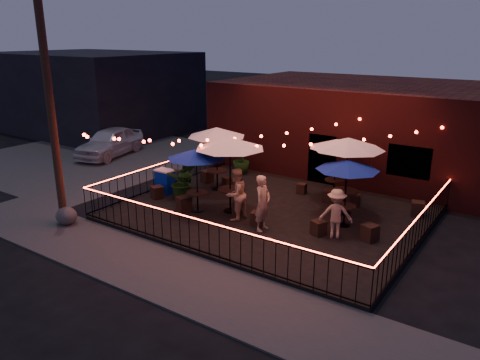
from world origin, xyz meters
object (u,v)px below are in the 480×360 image
(utility_pole, at_px, (50,105))
(cafe_table_0, at_px, (196,155))
(cooler, at_px, (165,181))
(cafe_table_2, at_px, (230,144))
(cafe_table_3, at_px, (337,144))
(cafe_table_1, at_px, (217,133))
(cafe_table_4, at_px, (348,166))
(boulder, at_px, (66,216))
(cafe_table_5, at_px, (348,144))

(utility_pole, xyz_separation_m, cafe_table_0, (3.23, 3.17, -1.80))
(cafe_table_0, distance_m, cooler, 2.90)
(cafe_table_2, xyz_separation_m, cafe_table_3, (2.40, 3.44, -0.35))
(utility_pole, xyz_separation_m, cafe_table_1, (2.32, 5.51, -1.55))
(cafe_table_1, bearing_deg, cooler, -131.88)
(cafe_table_1, bearing_deg, cafe_table_2, -42.48)
(cooler, bearing_deg, cafe_table_4, 6.65)
(cafe_table_4, xyz_separation_m, cooler, (-7.07, -0.86, -1.54))
(boulder, bearing_deg, cafe_table_2, 43.74)
(cafe_table_4, distance_m, cooler, 7.29)
(utility_pole, relative_size, cafe_table_1, 3.09)
(utility_pole, bearing_deg, cafe_table_2, 42.15)
(cafe_table_0, relative_size, cafe_table_1, 1.03)
(cafe_table_2, height_order, cafe_table_3, cafe_table_2)
(cafe_table_0, xyz_separation_m, cafe_table_5, (4.33, 2.71, 0.40))
(cafe_table_4, relative_size, cooler, 2.72)
(cafe_table_3, bearing_deg, cafe_table_4, -59.69)
(utility_pole, distance_m, cafe_table_5, 9.68)
(cafe_table_5, height_order, boulder, cafe_table_5)
(utility_pole, distance_m, cafe_table_4, 9.52)
(cafe_table_3, height_order, cooler, cafe_table_3)
(cafe_table_2, distance_m, cafe_table_5, 3.96)
(cafe_table_1, distance_m, cafe_table_3, 4.61)
(cooler, relative_size, boulder, 1.14)
(cafe_table_0, distance_m, boulder, 4.79)
(cafe_table_3, bearing_deg, cafe_table_1, -158.08)
(cafe_table_3, relative_size, cafe_table_5, 0.74)
(cafe_table_3, bearing_deg, cafe_table_2, -124.92)
(cafe_table_3, height_order, cafe_table_4, cafe_table_3)
(cafe_table_1, distance_m, cafe_table_5, 5.26)
(cafe_table_1, xyz_separation_m, boulder, (-2.12, -5.54, -2.13))
(cafe_table_1, relative_size, boulder, 3.11)
(utility_pole, relative_size, cooler, 8.43)
(utility_pole, xyz_separation_m, cafe_table_5, (7.57, 5.88, -1.40))
(cafe_table_0, relative_size, cafe_table_2, 0.94)
(cafe_table_3, distance_m, boulder, 9.86)
(cafe_table_2, distance_m, boulder, 5.97)
(cafe_table_0, xyz_separation_m, boulder, (-3.04, -3.20, -1.88))
(cafe_table_2, distance_m, cafe_table_4, 3.96)
(utility_pole, relative_size, cafe_table_4, 3.10)
(utility_pole, height_order, cafe_table_5, utility_pole)
(cafe_table_1, distance_m, cafe_table_4, 5.73)
(cafe_table_3, height_order, cafe_table_5, cafe_table_5)
(cafe_table_4, height_order, cafe_table_5, cafe_table_5)
(utility_pole, relative_size, boulder, 9.60)
(cafe_table_1, bearing_deg, utility_pole, -112.81)
(cafe_table_2, xyz_separation_m, cafe_table_5, (3.37, 2.08, 0.03))
(utility_pole, distance_m, boulder, 3.68)
(cafe_table_5, bearing_deg, boulder, -141.30)
(cafe_table_1, bearing_deg, cafe_table_3, 21.92)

